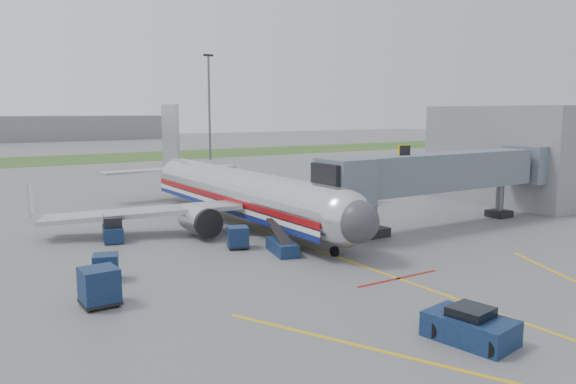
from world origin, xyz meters
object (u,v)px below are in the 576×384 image
pushback_tug (470,327)px  baggage_tug (113,230)px  airliner (240,192)px  belt_loader (282,246)px  ramp_worker (209,221)px

pushback_tug → baggage_tug: 27.31m
airliner → pushback_tug: 27.63m
airliner → pushback_tug: size_ratio=9.32×
airliner → baggage_tug: airliner is taller
airliner → belt_loader: bearing=-103.1°
belt_loader → ramp_worker: 9.12m
airliner → pushback_tug: bearing=-97.7°
pushback_tug → ramp_worker: size_ratio=2.33×
airliner → ramp_worker: size_ratio=21.70×
airliner → ramp_worker: airliner is taller
belt_loader → ramp_worker: bearing=97.5°
airliner → ramp_worker: bearing=-155.8°
pushback_tug → ramp_worker: bearing=90.0°
ramp_worker → airliner: bearing=-32.1°
belt_loader → ramp_worker: size_ratio=2.56×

